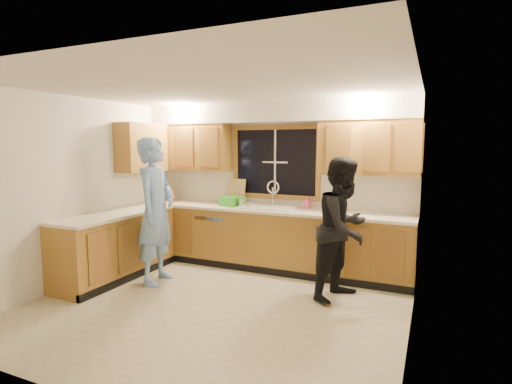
% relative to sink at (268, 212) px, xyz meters
% --- Properties ---
extents(floor, '(4.20, 4.20, 0.00)m').
position_rel_sink_xyz_m(floor, '(0.00, -1.60, -0.86)').
color(floor, '#B8AF8E').
rests_on(floor, ground).
extents(ceiling, '(4.20, 4.20, 0.00)m').
position_rel_sink_xyz_m(ceiling, '(0.00, -1.60, 1.64)').
color(ceiling, silver).
extents(wall_back, '(4.20, 0.00, 4.20)m').
position_rel_sink_xyz_m(wall_back, '(0.00, 0.30, 0.39)').
color(wall_back, silver).
rests_on(wall_back, ground).
extents(wall_left, '(0.00, 3.80, 3.80)m').
position_rel_sink_xyz_m(wall_left, '(-2.10, -1.60, 0.39)').
color(wall_left, silver).
rests_on(wall_left, ground).
extents(wall_right, '(0.00, 3.80, 3.80)m').
position_rel_sink_xyz_m(wall_right, '(2.10, -1.60, 0.39)').
color(wall_right, silver).
rests_on(wall_right, ground).
extents(base_cabinets_back, '(4.20, 0.60, 0.88)m').
position_rel_sink_xyz_m(base_cabinets_back, '(0.00, -0.00, -0.42)').
color(base_cabinets_back, '#A1732E').
rests_on(base_cabinets_back, ground).
extents(base_cabinets_left, '(0.60, 1.90, 0.88)m').
position_rel_sink_xyz_m(base_cabinets_left, '(-1.80, -1.25, -0.42)').
color(base_cabinets_left, '#A1732E').
rests_on(base_cabinets_left, ground).
extents(countertop_back, '(4.20, 0.63, 0.04)m').
position_rel_sink_xyz_m(countertop_back, '(0.00, -0.02, 0.04)').
color(countertop_back, '#F0E3CA').
rests_on(countertop_back, base_cabinets_back).
extents(countertop_left, '(0.63, 1.90, 0.04)m').
position_rel_sink_xyz_m(countertop_left, '(-1.79, -1.25, 0.04)').
color(countertop_left, '#F0E3CA').
rests_on(countertop_left, base_cabinets_left).
extents(upper_cabinets_left, '(1.35, 0.33, 0.75)m').
position_rel_sink_xyz_m(upper_cabinets_left, '(-1.43, 0.13, 0.96)').
color(upper_cabinets_left, '#A1732E').
rests_on(upper_cabinets_left, wall_back).
extents(upper_cabinets_right, '(1.35, 0.33, 0.75)m').
position_rel_sink_xyz_m(upper_cabinets_right, '(1.43, 0.13, 0.96)').
color(upper_cabinets_right, '#A1732E').
rests_on(upper_cabinets_right, wall_back).
extents(upper_cabinets_return, '(0.33, 0.90, 0.75)m').
position_rel_sink_xyz_m(upper_cabinets_return, '(-1.94, -0.48, 0.96)').
color(upper_cabinets_return, '#A1732E').
rests_on(upper_cabinets_return, wall_left).
extents(soffit, '(4.20, 0.35, 0.30)m').
position_rel_sink_xyz_m(soffit, '(0.00, 0.12, 1.49)').
color(soffit, silver).
rests_on(soffit, wall_back).
extents(window_frame, '(1.44, 0.03, 1.14)m').
position_rel_sink_xyz_m(window_frame, '(0.00, 0.29, 0.74)').
color(window_frame, black).
rests_on(window_frame, wall_back).
extents(sink, '(0.86, 0.52, 0.57)m').
position_rel_sink_xyz_m(sink, '(0.00, 0.00, 0.00)').
color(sink, white).
rests_on(sink, countertop_back).
extents(dishwasher, '(0.60, 0.56, 0.82)m').
position_rel_sink_xyz_m(dishwasher, '(-0.85, -0.01, -0.45)').
color(dishwasher, silver).
rests_on(dishwasher, floor).
extents(stove, '(0.58, 0.75, 0.90)m').
position_rel_sink_xyz_m(stove, '(-1.80, -1.82, -0.41)').
color(stove, silver).
rests_on(stove, floor).
extents(man, '(0.59, 0.79, 1.97)m').
position_rel_sink_xyz_m(man, '(-1.15, -1.19, 0.12)').
color(man, '#75A2DD').
rests_on(man, floor).
extents(woman, '(0.90, 1.01, 1.72)m').
position_rel_sink_xyz_m(woman, '(1.29, -0.74, -0.00)').
color(woman, black).
rests_on(woman, floor).
extents(knife_block, '(0.14, 0.13, 0.22)m').
position_rel_sink_xyz_m(knife_block, '(-1.77, 0.03, 0.17)').
color(knife_block, olive).
rests_on(knife_block, countertop_back).
extents(cutting_board, '(0.31, 0.12, 0.40)m').
position_rel_sink_xyz_m(cutting_board, '(-0.64, 0.22, 0.26)').
color(cutting_board, tan).
rests_on(cutting_board, countertop_back).
extents(dish_crate, '(0.39, 0.37, 0.15)m').
position_rel_sink_xyz_m(dish_crate, '(-0.61, -0.00, 0.13)').
color(dish_crate, green).
rests_on(dish_crate, countertop_back).
extents(soap_bottle, '(0.10, 0.10, 0.19)m').
position_rel_sink_xyz_m(soap_bottle, '(0.55, 0.19, 0.15)').
color(soap_bottle, '#D8527C').
rests_on(soap_bottle, countertop_back).
extents(bowl, '(0.26, 0.26, 0.05)m').
position_rel_sink_xyz_m(bowl, '(1.04, 0.05, 0.08)').
color(bowl, silver).
rests_on(bowl, countertop_back).
extents(can_left, '(0.09, 0.09, 0.13)m').
position_rel_sink_xyz_m(can_left, '(-0.41, -0.10, 0.12)').
color(can_left, beige).
rests_on(can_left, countertop_back).
extents(can_right, '(0.07, 0.07, 0.11)m').
position_rel_sink_xyz_m(can_right, '(-0.24, -0.20, 0.11)').
color(can_right, beige).
rests_on(can_right, countertop_back).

